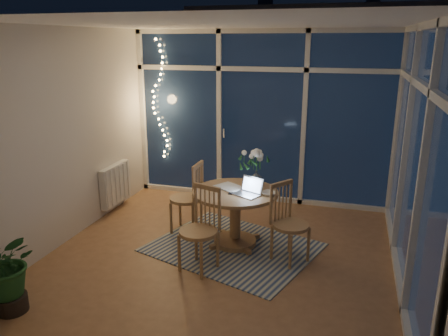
{
  "coord_description": "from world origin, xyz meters",
  "views": [
    {
      "loc": [
        1.33,
        -4.48,
        2.44
      ],
      "look_at": [
        -0.08,
        0.25,
        0.99
      ],
      "focal_mm": 35.0,
      "sensor_mm": 36.0,
      "label": 1
    }
  ],
  "objects_px": {
    "chair_left": "(186,197)",
    "dining_table": "(235,218)",
    "flower_vase": "(256,177)",
    "potted_plant": "(8,275)",
    "chair_right": "(291,223)",
    "laptop": "(247,186)",
    "chair_front": "(198,230)"
  },
  "relations": [
    {
      "from": "chair_left",
      "to": "flower_vase",
      "type": "height_order",
      "value": "chair_left"
    },
    {
      "from": "laptop",
      "to": "potted_plant",
      "type": "height_order",
      "value": "laptop"
    },
    {
      "from": "chair_left",
      "to": "potted_plant",
      "type": "distance_m",
      "value": 2.32
    },
    {
      "from": "laptop",
      "to": "chair_front",
      "type": "bearing_deg",
      "value": -97.49
    },
    {
      "from": "chair_front",
      "to": "flower_vase",
      "type": "height_order",
      "value": "chair_front"
    },
    {
      "from": "chair_left",
      "to": "potted_plant",
      "type": "height_order",
      "value": "chair_left"
    },
    {
      "from": "chair_left",
      "to": "dining_table",
      "type": "bearing_deg",
      "value": 75.03
    },
    {
      "from": "chair_right",
      "to": "laptop",
      "type": "distance_m",
      "value": 0.66
    },
    {
      "from": "chair_front",
      "to": "potted_plant",
      "type": "xyz_separation_m",
      "value": [
        -1.41,
        -1.22,
        -0.1
      ]
    },
    {
      "from": "dining_table",
      "to": "flower_vase",
      "type": "xyz_separation_m",
      "value": [
        0.19,
        0.29,
        0.46
      ]
    },
    {
      "from": "dining_table",
      "to": "potted_plant",
      "type": "xyz_separation_m",
      "value": [
        -1.63,
        -1.93,
        0.03
      ]
    },
    {
      "from": "flower_vase",
      "to": "dining_table",
      "type": "bearing_deg",
      "value": -123.36
    },
    {
      "from": "dining_table",
      "to": "potted_plant",
      "type": "distance_m",
      "value": 2.53
    },
    {
      "from": "laptop",
      "to": "potted_plant",
      "type": "xyz_separation_m",
      "value": [
        -1.79,
        -1.82,
        -0.43
      ]
    },
    {
      "from": "flower_vase",
      "to": "potted_plant",
      "type": "xyz_separation_m",
      "value": [
        -1.82,
        -2.22,
        -0.43
      ]
    },
    {
      "from": "chair_left",
      "to": "laptop",
      "type": "xyz_separation_m",
      "value": [
        0.88,
        -0.3,
        0.33
      ]
    },
    {
      "from": "dining_table",
      "to": "chair_left",
      "type": "xyz_separation_m",
      "value": [
        -0.72,
        0.2,
        0.13
      ]
    },
    {
      "from": "chair_left",
      "to": "potted_plant",
      "type": "relative_size",
      "value": 1.27
    },
    {
      "from": "dining_table",
      "to": "chair_right",
      "type": "height_order",
      "value": "chair_right"
    },
    {
      "from": "potted_plant",
      "to": "laptop",
      "type": "bearing_deg",
      "value": 45.51
    },
    {
      "from": "chair_front",
      "to": "flower_vase",
      "type": "distance_m",
      "value": 1.13
    },
    {
      "from": "laptop",
      "to": "flower_vase",
      "type": "distance_m",
      "value": 0.4
    },
    {
      "from": "chair_front",
      "to": "potted_plant",
      "type": "distance_m",
      "value": 1.87
    },
    {
      "from": "chair_right",
      "to": "potted_plant",
      "type": "xyz_separation_m",
      "value": [
        -2.34,
        -1.7,
        -0.08
      ]
    },
    {
      "from": "laptop",
      "to": "potted_plant",
      "type": "relative_size",
      "value": 0.39
    },
    {
      "from": "dining_table",
      "to": "chair_right",
      "type": "bearing_deg",
      "value": -17.9
    },
    {
      "from": "chair_front",
      "to": "potted_plant",
      "type": "relative_size",
      "value": 1.25
    },
    {
      "from": "dining_table",
      "to": "chair_front",
      "type": "xyz_separation_m",
      "value": [
        -0.22,
        -0.71,
        0.12
      ]
    },
    {
      "from": "chair_front",
      "to": "laptop",
      "type": "distance_m",
      "value": 0.79
    },
    {
      "from": "flower_vase",
      "to": "potted_plant",
      "type": "bearing_deg",
      "value": -129.32
    },
    {
      "from": "dining_table",
      "to": "chair_front",
      "type": "bearing_deg",
      "value": -107.25
    },
    {
      "from": "chair_left",
      "to": "chair_front",
      "type": "height_order",
      "value": "chair_left"
    }
  ]
}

